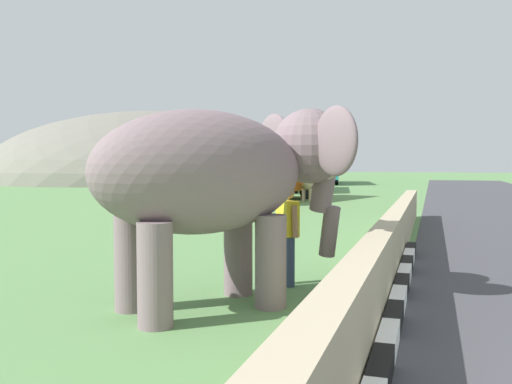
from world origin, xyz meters
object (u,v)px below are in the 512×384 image
at_px(person_handler, 288,229).
at_px(cow_mid, 307,184).
at_px(bus_white, 283,161).
at_px(bus_teal, 324,162).
at_px(elephant, 224,175).
at_px(cow_near, 219,193).
at_px(bus_orange, 261,161).

height_order(person_handler, cow_mid, person_handler).
height_order(bus_white, cow_mid, bus_white).
xyz_separation_m(bus_teal, cow_mid, (-23.22, -3.60, -1.21)).
bearing_deg(elephant, bus_white, 13.62).
relative_size(cow_near, cow_mid, 1.00).
xyz_separation_m(elephant, cow_near, (11.81, 4.80, -0.98)).
xyz_separation_m(bus_orange, bus_teal, (24.27, 1.39, 0.00)).
relative_size(bus_white, bus_teal, 0.93).
bearing_deg(cow_near, elephant, -157.86).
bearing_deg(cow_near, bus_white, 7.84).
distance_m(person_handler, bus_white, 29.95).
bearing_deg(cow_mid, bus_orange, 115.34).
xyz_separation_m(elephant, bus_orange, (19.91, 5.71, 0.23)).
distance_m(bus_teal, cow_near, 32.47).
height_order(elephant, cow_near, elephant).
distance_m(cow_near, cow_mid, 9.24).
xyz_separation_m(bus_teal, cow_near, (-32.37, -2.29, -1.21)).
bearing_deg(bus_teal, elephant, -170.87).
bearing_deg(cow_mid, cow_near, 171.89).
relative_size(elephant, bus_orange, 0.43).
bearing_deg(person_handler, elephant, 160.43).
xyz_separation_m(person_handler, cow_near, (10.32, 5.33, -0.06)).
bearing_deg(person_handler, cow_mid, 11.70).
distance_m(elephant, cow_mid, 21.27).
bearing_deg(bus_orange, elephant, -163.99).
bearing_deg(bus_teal, cow_near, -175.94).
xyz_separation_m(bus_orange, bus_white, (10.45, 1.65, 0.00)).
relative_size(person_handler, cow_mid, 0.86).
bearing_deg(person_handler, bus_teal, 10.13).
distance_m(elephant, person_handler, 1.83).
distance_m(elephant, bus_orange, 20.71).
relative_size(elephant, bus_white, 0.42).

